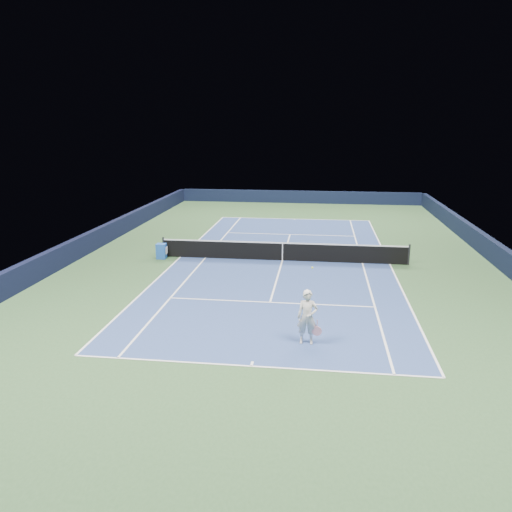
# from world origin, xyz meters

# --- Properties ---
(ground) EXTENTS (40.00, 40.00, 0.00)m
(ground) POSITION_xyz_m (0.00, 0.00, 0.00)
(ground) COLOR #2D4D2A
(ground) RESTS_ON ground
(wall_far) EXTENTS (22.00, 0.35, 1.10)m
(wall_far) POSITION_xyz_m (0.00, 19.82, 0.55)
(wall_far) COLOR black
(wall_far) RESTS_ON ground
(wall_right) EXTENTS (0.35, 40.00, 1.10)m
(wall_right) POSITION_xyz_m (10.82, 0.00, 0.55)
(wall_right) COLOR black
(wall_right) RESTS_ON ground
(wall_left) EXTENTS (0.35, 40.00, 1.10)m
(wall_left) POSITION_xyz_m (-10.82, 0.00, 0.55)
(wall_left) COLOR black
(wall_left) RESTS_ON ground
(court_surface) EXTENTS (10.97, 23.77, 0.01)m
(court_surface) POSITION_xyz_m (0.00, 0.00, 0.00)
(court_surface) COLOR navy
(court_surface) RESTS_ON ground
(baseline_far) EXTENTS (10.97, 0.08, 0.00)m
(baseline_far) POSITION_xyz_m (0.00, 11.88, 0.01)
(baseline_far) COLOR white
(baseline_far) RESTS_ON ground
(baseline_near) EXTENTS (10.97, 0.08, 0.00)m
(baseline_near) POSITION_xyz_m (0.00, -11.88, 0.01)
(baseline_near) COLOR white
(baseline_near) RESTS_ON ground
(sideline_doubles_right) EXTENTS (0.08, 23.77, 0.00)m
(sideline_doubles_right) POSITION_xyz_m (5.49, 0.00, 0.01)
(sideline_doubles_right) COLOR white
(sideline_doubles_right) RESTS_ON ground
(sideline_doubles_left) EXTENTS (0.08, 23.77, 0.00)m
(sideline_doubles_left) POSITION_xyz_m (-5.49, 0.00, 0.01)
(sideline_doubles_left) COLOR white
(sideline_doubles_left) RESTS_ON ground
(sideline_singles_right) EXTENTS (0.08, 23.77, 0.00)m
(sideline_singles_right) POSITION_xyz_m (4.12, 0.00, 0.01)
(sideline_singles_right) COLOR white
(sideline_singles_right) RESTS_ON ground
(sideline_singles_left) EXTENTS (0.08, 23.77, 0.00)m
(sideline_singles_left) POSITION_xyz_m (-4.12, 0.00, 0.01)
(sideline_singles_left) COLOR white
(sideline_singles_left) RESTS_ON ground
(service_line_far) EXTENTS (8.23, 0.08, 0.00)m
(service_line_far) POSITION_xyz_m (0.00, 6.40, 0.01)
(service_line_far) COLOR white
(service_line_far) RESTS_ON ground
(service_line_near) EXTENTS (8.23, 0.08, 0.00)m
(service_line_near) POSITION_xyz_m (0.00, -6.40, 0.01)
(service_line_near) COLOR white
(service_line_near) RESTS_ON ground
(center_service_line) EXTENTS (0.08, 12.80, 0.00)m
(center_service_line) POSITION_xyz_m (0.00, 0.00, 0.01)
(center_service_line) COLOR white
(center_service_line) RESTS_ON ground
(center_mark_far) EXTENTS (0.08, 0.30, 0.00)m
(center_mark_far) POSITION_xyz_m (0.00, 11.73, 0.01)
(center_mark_far) COLOR white
(center_mark_far) RESTS_ON ground
(center_mark_near) EXTENTS (0.08, 0.30, 0.00)m
(center_mark_near) POSITION_xyz_m (0.00, -11.73, 0.01)
(center_mark_near) COLOR white
(center_mark_near) RESTS_ON ground
(tennis_net) EXTENTS (12.90, 0.10, 1.07)m
(tennis_net) POSITION_xyz_m (0.00, 0.00, 0.50)
(tennis_net) COLOR black
(tennis_net) RESTS_ON ground
(sponsor_cube) EXTENTS (0.57, 0.47, 0.80)m
(sponsor_cube) POSITION_xyz_m (-6.40, -0.40, 0.40)
(sponsor_cube) COLOR #1D51B3
(sponsor_cube) RESTS_ON ground
(tennis_player) EXTENTS (0.81, 1.25, 2.30)m
(tennis_player) POSITION_xyz_m (1.57, -10.05, 0.90)
(tennis_player) COLOR silver
(tennis_player) RESTS_ON ground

